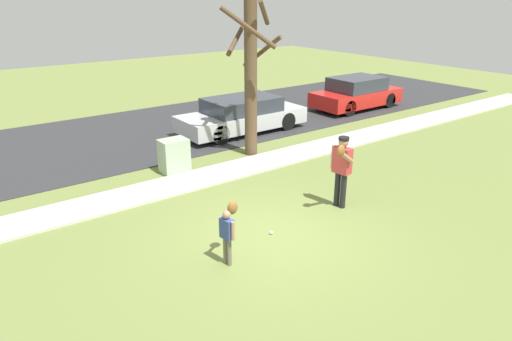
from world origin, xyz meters
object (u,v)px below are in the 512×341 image
at_px(parked_sedan_silver, 242,115).
at_px(parked_hatchback_red, 356,93).
at_px(street_tree_near, 251,73).
at_px(person_child, 228,227).
at_px(person_adult, 342,165).
at_px(baseball, 271,233).
at_px(utility_cabinet, 174,156).

height_order(parked_sedan_silver, parked_hatchback_red, parked_hatchback_red).
bearing_deg(parked_sedan_silver, street_tree_near, 61.90).
xyz_separation_m(person_child, parked_hatchback_red, (11.03, 6.90, -0.06)).
bearing_deg(parked_hatchback_red, parked_sedan_silver, 0.20).
relative_size(person_adult, parked_hatchback_red, 0.42).
height_order(street_tree_near, parked_hatchback_red, street_tree_near).
relative_size(person_adult, baseball, 22.90).
height_order(person_adult, parked_hatchback_red, person_adult).
distance_m(baseball, street_tree_near, 5.68).
bearing_deg(street_tree_near, person_child, -129.71).
xyz_separation_m(utility_cabinet, street_tree_near, (2.61, -0.02, 2.03)).
bearing_deg(parked_sedan_silver, parked_hatchback_red, -179.80).
xyz_separation_m(baseball, parked_sedan_silver, (3.80, 6.53, 0.58)).
relative_size(person_adult, street_tree_near, 0.36).
relative_size(utility_cabinet, street_tree_near, 0.20).
relative_size(person_child, parked_sedan_silver, 0.24).
relative_size(utility_cabinet, parked_sedan_silver, 0.21).
relative_size(person_adult, parked_sedan_silver, 0.37).
xyz_separation_m(baseball, street_tree_near, (2.65, 4.37, 2.47)).
xyz_separation_m(street_tree_near, parked_sedan_silver, (1.15, 2.16, -1.88)).
relative_size(person_child, street_tree_near, 0.24).
distance_m(person_child, street_tree_near, 6.39).
height_order(utility_cabinet, parked_hatchback_red, parked_hatchback_red).
xyz_separation_m(person_child, utility_cabinet, (1.31, 4.74, -0.25)).
distance_m(person_adult, street_tree_near, 4.56).
bearing_deg(street_tree_near, utility_cabinet, 179.63).
bearing_deg(street_tree_near, parked_sedan_silver, 61.90).
bearing_deg(person_child, person_adult, -0.88).
xyz_separation_m(person_adult, street_tree_near, (0.58, 4.28, 1.44)).
bearing_deg(person_child, parked_hatchback_red, 23.68).
height_order(person_adult, street_tree_near, street_tree_near).
distance_m(street_tree_near, parked_sedan_silver, 3.09).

